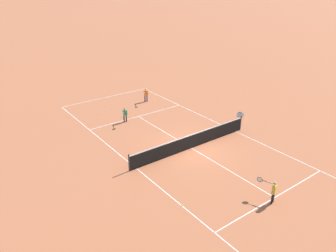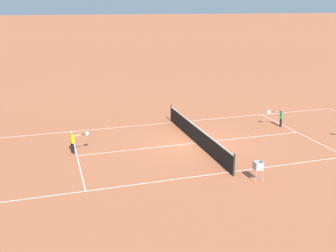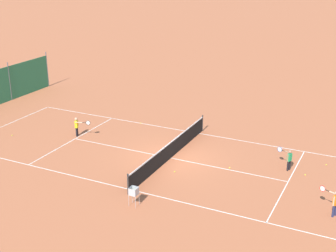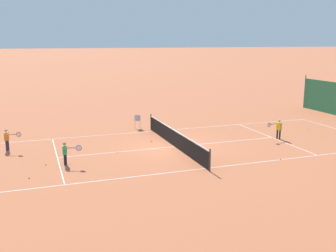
{
  "view_description": "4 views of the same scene",
  "coord_description": "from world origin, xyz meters",
  "px_view_note": "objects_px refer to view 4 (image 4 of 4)",
  "views": [
    {
      "loc": [
        12.15,
        13.89,
        10.02
      ],
      "look_at": [
        0.85,
        -1.34,
        1.28
      ],
      "focal_mm": 35.0,
      "sensor_mm": 36.0,
      "label": 1
    },
    {
      "loc": [
        -18.87,
        7.47,
        7.23
      ],
      "look_at": [
        0.71,
        1.4,
        0.89
      ],
      "focal_mm": 42.0,
      "sensor_mm": 36.0,
      "label": 2
    },
    {
      "loc": [
        -21.01,
        -10.09,
        10.61
      ],
      "look_at": [
        1.33,
        0.82,
        1.29
      ],
      "focal_mm": 50.0,
      "sensor_mm": 36.0,
      "label": 3
    },
    {
      "loc": [
        20.01,
        -7.49,
        5.84
      ],
      "look_at": [
        0.54,
        -0.6,
        1.34
      ],
      "focal_mm": 42.0,
      "sensor_mm": 36.0,
      "label": 4
    }
  ],
  "objects_px": {
    "player_far_service": "(7,138)",
    "tennis_ball_service_box": "(308,128)",
    "tennis_ball_alley_left": "(29,178)",
    "tennis_ball_near_corner": "(117,152)",
    "player_near_service": "(278,128)",
    "tennis_ball_alley_right": "(151,141)",
    "tennis_ball_by_net_left": "(280,159)",
    "tennis_net": "(175,138)",
    "ball_hopper": "(137,119)",
    "tennis_ball_far_corner": "(46,164)",
    "player_far_baseline": "(66,152)"
  },
  "relations": [
    {
      "from": "player_near_service",
      "to": "player_far_service",
      "type": "distance_m",
      "value": 15.56
    },
    {
      "from": "tennis_ball_near_corner",
      "to": "tennis_net",
      "type": "bearing_deg",
      "value": 93.09
    },
    {
      "from": "tennis_ball_alley_left",
      "to": "tennis_ball_by_net_left",
      "type": "height_order",
      "value": "same"
    },
    {
      "from": "player_near_service",
      "to": "tennis_ball_by_net_left",
      "type": "height_order",
      "value": "player_near_service"
    },
    {
      "from": "player_near_service",
      "to": "ball_hopper",
      "type": "relative_size",
      "value": 1.34
    },
    {
      "from": "tennis_ball_far_corner",
      "to": "tennis_ball_by_net_left",
      "type": "bearing_deg",
      "value": 75.03
    },
    {
      "from": "tennis_net",
      "to": "tennis_ball_alley_right",
      "type": "relative_size",
      "value": 139.09
    },
    {
      "from": "player_far_service",
      "to": "tennis_ball_service_box",
      "type": "xyz_separation_m",
      "value": [
        0.99,
        18.99,
        -0.66
      ]
    },
    {
      "from": "player_far_baseline",
      "to": "ball_hopper",
      "type": "bearing_deg",
      "value": 141.25
    },
    {
      "from": "tennis_ball_service_box",
      "to": "tennis_ball_far_corner",
      "type": "height_order",
      "value": "same"
    },
    {
      "from": "player_far_baseline",
      "to": "tennis_ball_far_corner",
      "type": "height_order",
      "value": "player_far_baseline"
    },
    {
      "from": "player_near_service",
      "to": "tennis_ball_far_corner",
      "type": "relative_size",
      "value": 18.08
    },
    {
      "from": "tennis_ball_alley_left",
      "to": "tennis_ball_alley_right",
      "type": "bearing_deg",
      "value": 121.9
    },
    {
      "from": "tennis_net",
      "to": "player_far_service",
      "type": "xyz_separation_m",
      "value": [
        -2.3,
        -8.81,
        0.2
      ]
    },
    {
      "from": "player_near_service",
      "to": "tennis_ball_alley_right",
      "type": "distance_m",
      "value": 7.72
    },
    {
      "from": "player_far_baseline",
      "to": "ball_hopper",
      "type": "relative_size",
      "value": 1.25
    },
    {
      "from": "tennis_net",
      "to": "tennis_ball_alley_left",
      "type": "relative_size",
      "value": 139.09
    },
    {
      "from": "player_far_baseline",
      "to": "tennis_ball_near_corner",
      "type": "height_order",
      "value": "player_far_baseline"
    },
    {
      "from": "player_near_service",
      "to": "tennis_ball_alley_right",
      "type": "bearing_deg",
      "value": -104.42
    },
    {
      "from": "player_far_baseline",
      "to": "tennis_ball_near_corner",
      "type": "xyz_separation_m",
      "value": [
        -1.17,
        2.74,
        -0.62
      ]
    },
    {
      "from": "tennis_ball_service_box",
      "to": "player_far_baseline",
      "type": "bearing_deg",
      "value": -80.72
    },
    {
      "from": "tennis_net",
      "to": "tennis_ball_by_net_left",
      "type": "bearing_deg",
      "value": 45.6
    },
    {
      "from": "player_far_service",
      "to": "tennis_ball_near_corner",
      "type": "distance_m",
      "value": 6.05
    },
    {
      "from": "tennis_ball_service_box",
      "to": "ball_hopper",
      "type": "height_order",
      "value": "ball_hopper"
    },
    {
      "from": "tennis_ball_service_box",
      "to": "tennis_ball_alley_left",
      "type": "bearing_deg",
      "value": -77.18
    },
    {
      "from": "tennis_ball_alley_left",
      "to": "tennis_ball_near_corner",
      "type": "distance_m",
      "value": 5.17
    },
    {
      "from": "tennis_ball_alley_left",
      "to": "tennis_ball_near_corner",
      "type": "relative_size",
      "value": 1.0
    },
    {
      "from": "tennis_ball_service_box",
      "to": "tennis_ball_near_corner",
      "type": "distance_m",
      "value": 13.58
    },
    {
      "from": "tennis_ball_by_net_left",
      "to": "ball_hopper",
      "type": "xyz_separation_m",
      "value": [
        -9.36,
        -4.89,
        0.62
      ]
    },
    {
      "from": "tennis_ball_far_corner",
      "to": "player_far_service",
      "type": "bearing_deg",
      "value": -152.03
    },
    {
      "from": "tennis_ball_near_corner",
      "to": "tennis_ball_alley_left",
      "type": "bearing_deg",
      "value": -59.76
    },
    {
      "from": "tennis_ball_alley_left",
      "to": "tennis_ball_service_box",
      "type": "height_order",
      "value": "same"
    },
    {
      "from": "tennis_ball_alley_right",
      "to": "tennis_ball_alley_left",
      "type": "bearing_deg",
      "value": -58.1
    },
    {
      "from": "tennis_ball_service_box",
      "to": "tennis_ball_near_corner",
      "type": "relative_size",
      "value": 1.0
    },
    {
      "from": "tennis_net",
      "to": "tennis_ball_by_net_left",
      "type": "relative_size",
      "value": 139.09
    },
    {
      "from": "tennis_ball_service_box",
      "to": "tennis_ball_far_corner",
      "type": "bearing_deg",
      "value": -82.09
    },
    {
      "from": "player_far_service",
      "to": "tennis_ball_service_box",
      "type": "height_order",
      "value": "player_far_service"
    },
    {
      "from": "player_far_baseline",
      "to": "tennis_ball_by_net_left",
      "type": "distance_m",
      "value": 10.59
    },
    {
      "from": "tennis_ball_alley_left",
      "to": "ball_hopper",
      "type": "height_order",
      "value": "ball_hopper"
    },
    {
      "from": "tennis_ball_service_box",
      "to": "ball_hopper",
      "type": "distance_m",
      "value": 11.64
    },
    {
      "from": "tennis_ball_service_box",
      "to": "tennis_ball_near_corner",
      "type": "xyz_separation_m",
      "value": [
        1.49,
        -13.5,
        0.0
      ]
    },
    {
      "from": "tennis_ball_by_net_left",
      "to": "tennis_ball_service_box",
      "type": "bearing_deg",
      "value": 131.72
    },
    {
      "from": "player_near_service",
      "to": "tennis_ball_by_net_left",
      "type": "relative_size",
      "value": 18.08
    },
    {
      "from": "tennis_net",
      "to": "player_far_baseline",
      "type": "relative_size",
      "value": 8.24
    },
    {
      "from": "player_far_baseline",
      "to": "tennis_ball_alley_left",
      "type": "relative_size",
      "value": 16.87
    },
    {
      "from": "tennis_net",
      "to": "tennis_ball_far_corner",
      "type": "distance_m",
      "value": 7.11
    },
    {
      "from": "tennis_ball_alley_left",
      "to": "tennis_ball_near_corner",
      "type": "bearing_deg",
      "value": 120.24
    },
    {
      "from": "player_near_service",
      "to": "ball_hopper",
      "type": "height_order",
      "value": "player_near_service"
    },
    {
      "from": "player_far_baseline",
      "to": "player_far_service",
      "type": "distance_m",
      "value": 4.56
    },
    {
      "from": "tennis_ball_far_corner",
      "to": "tennis_ball_by_net_left",
      "type": "xyz_separation_m",
      "value": [
        2.99,
        11.17,
        0.0
      ]
    }
  ]
}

